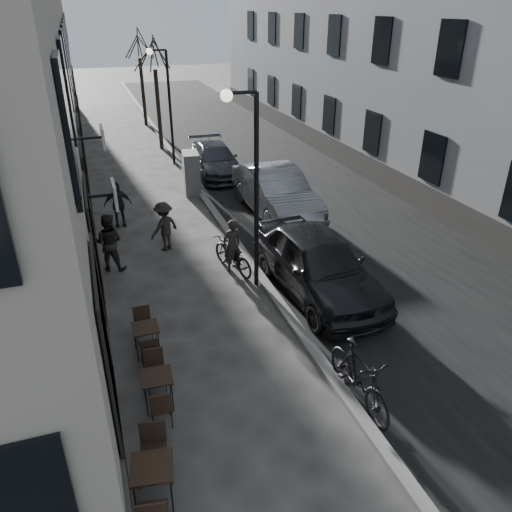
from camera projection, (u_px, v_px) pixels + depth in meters
ground at (371, 453)px, 8.41m from camera, size 120.00×120.00×0.00m
road at (265, 168)px, 23.02m from camera, size 7.30×60.00×0.00m
kerb at (187, 174)px, 21.94m from camera, size 0.25×60.00×0.12m
streetlamp_near at (250, 172)px, 11.99m from camera, size 0.90×0.28×5.09m
streetlamp_far at (165, 95)px, 22.12m from camera, size 0.90×0.28×5.09m
tree_near at (154, 53)px, 23.99m from camera, size 2.40×2.40×5.70m
tree_far at (138, 44)px, 29.06m from camera, size 2.40×2.40×5.70m
bistro_set_a at (153, 480)px, 7.39m from camera, size 0.70×1.56×0.90m
bistro_set_b at (158, 387)px, 9.23m from camera, size 0.59×1.39×0.81m
bistro_set_c at (146, 337)px, 10.64m from camera, size 0.55×1.35×0.80m
utility_cabinet at (191, 173)px, 19.62m from camera, size 0.72×1.15×1.63m
bicycle at (232, 255)px, 13.97m from camera, size 1.12×1.91×0.95m
cyclist_rider at (232, 245)px, 13.83m from camera, size 0.65×0.52×1.55m
pedestrian_near at (109, 242)px, 13.88m from camera, size 1.00×0.91×1.67m
pedestrian_mid at (164, 226)px, 15.04m from camera, size 1.14×1.01×1.53m
pedestrian_far at (118, 204)px, 16.66m from camera, size 0.91×0.39×1.55m
car_near at (318, 264)px, 12.74m from camera, size 2.21×4.99×1.67m
car_mid at (276, 192)px, 17.61m from camera, size 1.83×5.03×1.65m
car_far at (215, 160)px, 21.86m from camera, size 1.99×4.55×1.30m
moped at (359, 377)px, 9.20m from camera, size 0.65×2.05×1.22m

